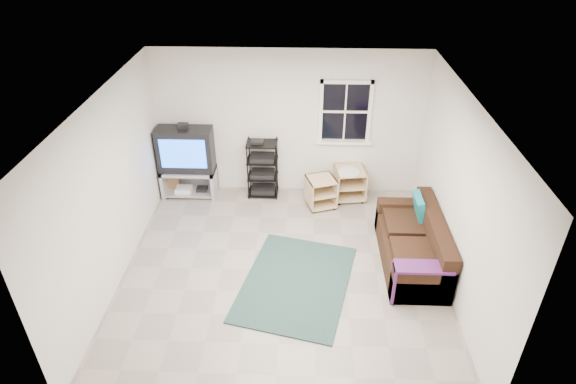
{
  "coord_description": "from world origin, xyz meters",
  "views": [
    {
      "loc": [
        0.27,
        -5.34,
        4.67
      ],
      "look_at": [
        0.06,
        0.4,
        1.1
      ],
      "focal_mm": 30.0,
      "sensor_mm": 36.0,
      "label": 1
    }
  ],
  "objects_px": {
    "av_rack": "(263,172)",
    "side_table_right": "(349,181)",
    "sofa": "(414,246)",
    "tv_unit": "(187,157)",
    "side_table_left": "(320,190)"
  },
  "relations": [
    {
      "from": "side_table_left",
      "to": "sofa",
      "type": "distance_m",
      "value": 2.02
    },
    {
      "from": "tv_unit",
      "to": "side_table_left",
      "type": "height_order",
      "value": "tv_unit"
    },
    {
      "from": "av_rack",
      "to": "side_table_left",
      "type": "height_order",
      "value": "av_rack"
    },
    {
      "from": "tv_unit",
      "to": "av_rack",
      "type": "bearing_deg",
      "value": 1.98
    },
    {
      "from": "side_table_left",
      "to": "sofa",
      "type": "relative_size",
      "value": 0.32
    },
    {
      "from": "av_rack",
      "to": "sofa",
      "type": "relative_size",
      "value": 0.58
    },
    {
      "from": "av_rack",
      "to": "sofa",
      "type": "height_order",
      "value": "av_rack"
    },
    {
      "from": "av_rack",
      "to": "sofa",
      "type": "distance_m",
      "value": 2.98
    },
    {
      "from": "side_table_left",
      "to": "sofa",
      "type": "xyz_separation_m",
      "value": [
        1.34,
        -1.51,
        0.01
      ]
    },
    {
      "from": "side_table_left",
      "to": "side_table_right",
      "type": "relative_size",
      "value": 0.97
    },
    {
      "from": "tv_unit",
      "to": "sofa",
      "type": "distance_m",
      "value": 4.11
    },
    {
      "from": "av_rack",
      "to": "side_table_right",
      "type": "xyz_separation_m",
      "value": [
        1.54,
        -0.04,
        -0.13
      ]
    },
    {
      "from": "side_table_left",
      "to": "side_table_right",
      "type": "distance_m",
      "value": 0.59
    },
    {
      "from": "av_rack",
      "to": "side_table_right",
      "type": "bearing_deg",
      "value": -1.5
    },
    {
      "from": "tv_unit",
      "to": "sofa",
      "type": "relative_size",
      "value": 0.76
    }
  ]
}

